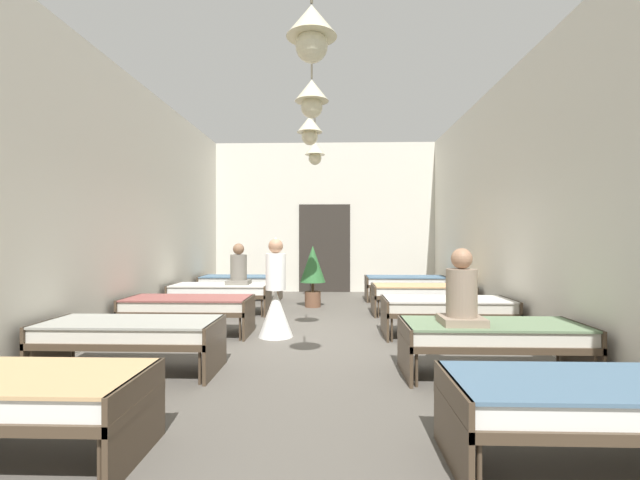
{
  "coord_description": "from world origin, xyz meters",
  "views": [
    {
      "loc": [
        0.27,
        -6.61,
        1.48
      ],
      "look_at": [
        0.0,
        1.61,
        1.44
      ],
      "focal_mm": 24.58,
      "sensor_mm": 36.0,
      "label": 1
    }
  ],
  "objects_px": {
    "bed_right_row_4": "(406,282)",
    "nurse_near_aisle": "(276,301)",
    "bed_right_row_2": "(447,307)",
    "potted_plant": "(313,269)",
    "bed_right_row_0": "(598,401)",
    "bed_left_row_4": "(241,282)",
    "bed_right_row_3": "(422,292)",
    "bed_left_row_1": "(131,333)",
    "bed_left_row_3": "(221,291)",
    "patient_seated_primary": "(462,296)",
    "bed_left_row_0": "(1,394)",
    "bed_right_row_1": "(492,335)",
    "bed_left_row_2": "(189,306)",
    "patient_seated_secondary": "(239,269)"
  },
  "relations": [
    {
      "from": "bed_left_row_2",
      "to": "potted_plant",
      "type": "height_order",
      "value": "potted_plant"
    },
    {
      "from": "bed_left_row_0",
      "to": "patient_seated_primary",
      "type": "relative_size",
      "value": 2.37
    },
    {
      "from": "patient_seated_primary",
      "to": "bed_left_row_0",
      "type": "bearing_deg",
      "value": -153.3
    },
    {
      "from": "bed_left_row_2",
      "to": "bed_right_row_2",
      "type": "xyz_separation_m",
      "value": [
        3.92,
        0.0,
        0.0
      ]
    },
    {
      "from": "bed_left_row_1",
      "to": "bed_left_row_3",
      "type": "height_order",
      "value": "same"
    },
    {
      "from": "bed_left_row_2",
      "to": "bed_left_row_0",
      "type": "bearing_deg",
      "value": -90.0
    },
    {
      "from": "bed_left_row_0",
      "to": "bed_right_row_4",
      "type": "relative_size",
      "value": 1.0
    },
    {
      "from": "bed_left_row_0",
      "to": "bed_left_row_4",
      "type": "xyz_separation_m",
      "value": [
        0.0,
        7.53,
        0.0
      ]
    },
    {
      "from": "bed_right_row_0",
      "to": "bed_left_row_4",
      "type": "height_order",
      "value": "same"
    },
    {
      "from": "bed_left_row_1",
      "to": "bed_right_row_2",
      "type": "relative_size",
      "value": 1.0
    },
    {
      "from": "bed_left_row_4",
      "to": "bed_right_row_4",
      "type": "xyz_separation_m",
      "value": [
        3.92,
        0.0,
        0.0
      ]
    },
    {
      "from": "bed_right_row_2",
      "to": "nurse_near_aisle",
      "type": "distance_m",
      "value": 2.57
    },
    {
      "from": "patient_seated_secondary",
      "to": "potted_plant",
      "type": "distance_m",
      "value": 1.65
    },
    {
      "from": "bed_right_row_1",
      "to": "patient_seated_secondary",
      "type": "distance_m",
      "value": 5.22
    },
    {
      "from": "bed_left_row_4",
      "to": "patient_seated_secondary",
      "type": "distance_m",
      "value": 1.94
    },
    {
      "from": "nurse_near_aisle",
      "to": "bed_right_row_2",
      "type": "bearing_deg",
      "value": -88.4
    },
    {
      "from": "bed_right_row_4",
      "to": "patient_seated_secondary",
      "type": "height_order",
      "value": "patient_seated_secondary"
    },
    {
      "from": "bed_right_row_2",
      "to": "potted_plant",
      "type": "xyz_separation_m",
      "value": [
        -2.15,
        2.76,
        0.38
      ]
    },
    {
      "from": "bed_right_row_0",
      "to": "patient_seated_secondary",
      "type": "distance_m",
      "value": 6.71
    },
    {
      "from": "bed_left_row_2",
      "to": "bed_right_row_4",
      "type": "distance_m",
      "value": 5.43
    },
    {
      "from": "bed_right_row_4",
      "to": "nurse_near_aisle",
      "type": "distance_m",
      "value": 4.63
    },
    {
      "from": "bed_left_row_1",
      "to": "potted_plant",
      "type": "relative_size",
      "value": 1.44
    },
    {
      "from": "bed_right_row_2",
      "to": "bed_left_row_4",
      "type": "relative_size",
      "value": 1.0
    },
    {
      "from": "bed_left_row_2",
      "to": "bed_left_row_3",
      "type": "height_order",
      "value": "same"
    },
    {
      "from": "bed_right_row_2",
      "to": "bed_right_row_1",
      "type": "bearing_deg",
      "value": -90.0
    },
    {
      "from": "bed_left_row_1",
      "to": "nurse_near_aisle",
      "type": "bearing_deg",
      "value": 53.06
    },
    {
      "from": "bed_left_row_1",
      "to": "bed_right_row_3",
      "type": "distance_m",
      "value": 5.43
    },
    {
      "from": "bed_right_row_3",
      "to": "potted_plant",
      "type": "relative_size",
      "value": 1.44
    },
    {
      "from": "bed_right_row_0",
      "to": "bed_right_row_4",
      "type": "relative_size",
      "value": 1.0
    },
    {
      "from": "bed_right_row_0",
      "to": "bed_left_row_4",
      "type": "xyz_separation_m",
      "value": [
        -3.92,
        7.53,
        0.0
      ]
    },
    {
      "from": "bed_left_row_1",
      "to": "patient_seated_secondary",
      "type": "relative_size",
      "value": 2.37
    },
    {
      "from": "potted_plant",
      "to": "bed_right_row_1",
      "type": "bearing_deg",
      "value": -65.13
    },
    {
      "from": "bed_left_row_3",
      "to": "bed_right_row_3",
      "type": "xyz_separation_m",
      "value": [
        3.92,
        0.0,
        0.0
      ]
    },
    {
      "from": "bed_left_row_1",
      "to": "bed_right_row_1",
      "type": "bearing_deg",
      "value": 0.0
    },
    {
      "from": "bed_right_row_2",
      "to": "bed_left_row_3",
      "type": "relative_size",
      "value": 1.0
    },
    {
      "from": "bed_right_row_3",
      "to": "bed_left_row_1",
      "type": "bearing_deg",
      "value": -136.13
    },
    {
      "from": "bed_right_row_3",
      "to": "patient_seated_primary",
      "type": "bearing_deg",
      "value": -95.19
    },
    {
      "from": "bed_left_row_1",
      "to": "bed_right_row_1",
      "type": "height_order",
      "value": "same"
    },
    {
      "from": "bed_left_row_3",
      "to": "bed_left_row_1",
      "type": "bearing_deg",
      "value": -90.0
    },
    {
      "from": "bed_right_row_1",
      "to": "bed_left_row_3",
      "type": "height_order",
      "value": "same"
    },
    {
      "from": "bed_right_row_1",
      "to": "bed_left_row_2",
      "type": "xyz_separation_m",
      "value": [
        -3.92,
        1.88,
        0.0
      ]
    },
    {
      "from": "bed_right_row_0",
      "to": "bed_right_row_3",
      "type": "bearing_deg",
      "value": 90.0
    },
    {
      "from": "bed_right_row_2",
      "to": "bed_left_row_2",
      "type": "bearing_deg",
      "value": 180.0
    },
    {
      "from": "nurse_near_aisle",
      "to": "bed_right_row_4",
      "type": "bearing_deg",
      "value": -34.01
    },
    {
      "from": "bed_left_row_2",
      "to": "potted_plant",
      "type": "xyz_separation_m",
      "value": [
        1.76,
        2.76,
        0.38
      ]
    },
    {
      "from": "bed_left_row_1",
      "to": "bed_right_row_4",
      "type": "distance_m",
      "value": 6.87
    },
    {
      "from": "bed_right_row_1",
      "to": "bed_left_row_3",
      "type": "xyz_separation_m",
      "value": [
        -3.92,
        3.76,
        0.0
      ]
    },
    {
      "from": "bed_left_row_1",
      "to": "bed_left_row_4",
      "type": "bearing_deg",
      "value": 90.0
    },
    {
      "from": "bed_right_row_3",
      "to": "bed_right_row_0",
      "type": "bearing_deg",
      "value": -90.0
    },
    {
      "from": "bed_right_row_1",
      "to": "bed_right_row_2",
      "type": "relative_size",
      "value": 1.0
    }
  ]
}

